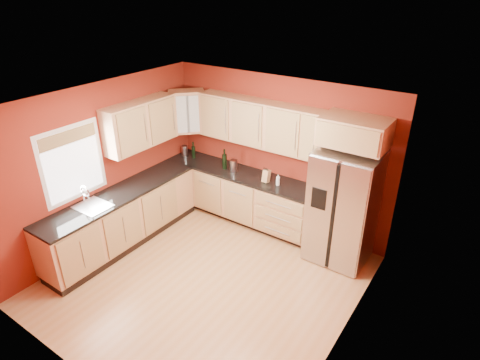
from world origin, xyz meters
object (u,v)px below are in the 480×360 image
(wine_bottle_a, at_px, (193,150))
(knife_block, at_px, (266,176))
(soap_dispenser, at_px, (278,180))
(canister_left, at_px, (185,150))
(refrigerator, at_px, (343,207))

(wine_bottle_a, distance_m, knife_block, 1.64)
(knife_block, relative_size, soap_dispenser, 1.15)
(canister_left, bearing_deg, wine_bottle_a, -0.47)
(wine_bottle_a, height_order, soap_dispenser, wine_bottle_a)
(refrigerator, relative_size, wine_bottle_a, 5.67)
(wine_bottle_a, bearing_deg, soap_dispenser, -2.50)
(wine_bottle_a, bearing_deg, canister_left, 179.53)
(canister_left, bearing_deg, refrigerator, -1.86)
(refrigerator, bearing_deg, knife_block, 179.22)
(canister_left, height_order, soap_dispenser, canister_left)
(refrigerator, height_order, wine_bottle_a, refrigerator)
(refrigerator, relative_size, knife_block, 8.55)
(canister_left, distance_m, soap_dispenser, 2.08)
(wine_bottle_a, relative_size, soap_dispenser, 1.73)
(soap_dispenser, bearing_deg, refrigerator, -1.09)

